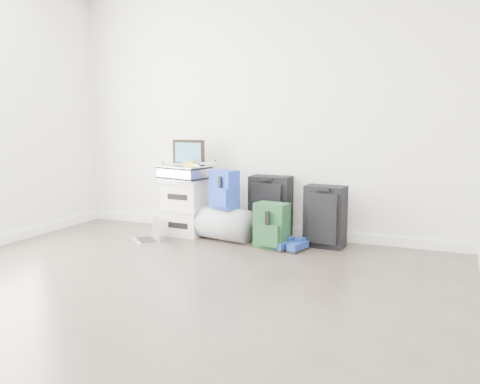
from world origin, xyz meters
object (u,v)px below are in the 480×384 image
at_px(boxes_stack, 185,207).
at_px(laptop, 150,236).
at_px(large_suitcase, 270,207).
at_px(duffel_bag, 225,224).
at_px(carry_on, 325,217).
at_px(briefcase, 185,172).

bearing_deg(boxes_stack, laptop, -113.13).
bearing_deg(laptop, large_suitcase, 72.12).
distance_m(duffel_bag, carry_on, 1.05).
distance_m(large_suitcase, laptop, 1.31).
bearing_deg(carry_on, boxes_stack, -172.66).
relative_size(large_suitcase, laptop, 1.64).
bearing_deg(briefcase, boxes_stack, 0.00).
relative_size(boxes_stack, duffel_bag, 1.11).
distance_m(duffel_bag, large_suitcase, 0.52).
xyz_separation_m(boxes_stack, carry_on, (1.55, 0.07, -0.00)).
bearing_deg(duffel_bag, carry_on, 19.28).
height_order(briefcase, large_suitcase, briefcase).
bearing_deg(carry_on, briefcase, -172.66).
bearing_deg(boxes_stack, briefcase, 0.00).
xyz_separation_m(carry_on, laptop, (-1.75, -0.48, -0.25)).
bearing_deg(laptop, boxes_stack, 106.93).
bearing_deg(laptop, duffel_bag, 68.43).
relative_size(duffel_bag, laptop, 1.37).
relative_size(carry_on, laptop, 1.51).
relative_size(large_suitcase, carry_on, 1.08).
distance_m(boxes_stack, carry_on, 1.55).
height_order(boxes_stack, briefcase, briefcase).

